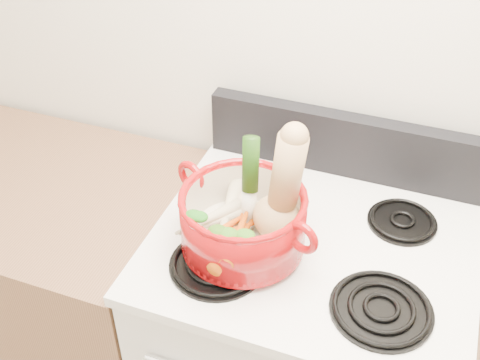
% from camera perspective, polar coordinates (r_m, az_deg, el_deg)
% --- Properties ---
extents(wall_back, '(3.50, 0.02, 2.60)m').
position_cam_1_polar(wall_back, '(1.57, 11.39, 12.13)').
color(wall_back, white).
rests_on(wall_back, floor).
extents(cooktop, '(0.78, 0.67, 0.03)m').
position_cam_1_polar(cooktop, '(1.49, 7.01, -6.17)').
color(cooktop, white).
rests_on(cooktop, stove_body).
extents(control_backsplash, '(0.76, 0.05, 0.18)m').
position_cam_1_polar(control_backsplash, '(1.65, 9.95, 3.33)').
color(control_backsplash, black).
rests_on(control_backsplash, cooktop).
extents(counter_left, '(1.36, 0.65, 0.90)m').
position_cam_1_polar(counter_left, '(2.24, -21.72, -7.97)').
color(counter_left, brown).
rests_on(counter_left, floor).
extents(burner_front_left, '(0.22, 0.22, 0.02)m').
position_cam_1_polar(burner_front_left, '(1.40, -2.19, -7.90)').
color(burner_front_left, black).
rests_on(burner_front_left, cooktop).
extents(burner_front_right, '(0.22, 0.22, 0.02)m').
position_cam_1_polar(burner_front_right, '(1.35, 13.26, -11.76)').
color(burner_front_right, black).
rests_on(burner_front_right, cooktop).
extents(burner_back_left, '(0.17, 0.17, 0.02)m').
position_cam_1_polar(burner_back_left, '(1.61, 1.83, -0.69)').
color(burner_back_left, black).
rests_on(burner_back_left, cooktop).
extents(burner_back_right, '(0.17, 0.17, 0.02)m').
position_cam_1_polar(burner_back_right, '(1.56, 15.14, -3.71)').
color(burner_back_right, black).
rests_on(burner_back_right, cooktop).
extents(dutch_oven, '(0.37, 0.37, 0.14)m').
position_cam_1_polar(dutch_oven, '(1.39, 0.29, -3.88)').
color(dutch_oven, '#960A0C').
rests_on(dutch_oven, burner_front_left).
extents(pot_handle_left, '(0.08, 0.05, 0.08)m').
position_cam_1_polar(pot_handle_left, '(1.44, -4.68, 0.41)').
color(pot_handle_left, '#960A0C').
rests_on(pot_handle_left, dutch_oven).
extents(pot_handle_right, '(0.08, 0.05, 0.08)m').
position_cam_1_polar(pot_handle_right, '(1.28, 5.91, -5.43)').
color(pot_handle_right, '#960A0C').
rests_on(pot_handle_right, dutch_oven).
extents(squash, '(0.18, 0.16, 0.30)m').
position_cam_1_polar(squash, '(1.33, 3.60, -0.59)').
color(squash, tan).
rests_on(squash, dutch_oven).
extents(leek, '(0.05, 0.08, 0.25)m').
position_cam_1_polar(leek, '(1.36, 0.85, -0.34)').
color(leek, silver).
rests_on(leek, dutch_oven).
extents(ginger, '(0.09, 0.08, 0.04)m').
position_cam_1_polar(ginger, '(1.45, 1.08, -2.97)').
color(ginger, tan).
rests_on(ginger, dutch_oven).
extents(parsnip_0, '(0.05, 0.21, 0.06)m').
position_cam_1_polar(parsnip_0, '(1.43, -0.84, -3.48)').
color(parsnip_0, beige).
rests_on(parsnip_0, dutch_oven).
extents(parsnip_1, '(0.16, 0.15, 0.05)m').
position_cam_1_polar(parsnip_1, '(1.41, -2.35, -3.81)').
color(parsnip_1, beige).
rests_on(parsnip_1, dutch_oven).
extents(parsnip_2, '(0.07, 0.21, 0.06)m').
position_cam_1_polar(parsnip_2, '(1.43, -1.05, -2.66)').
color(parsnip_2, beige).
rests_on(parsnip_2, dutch_oven).
extents(parsnip_3, '(0.14, 0.15, 0.05)m').
position_cam_1_polar(parsnip_3, '(1.40, -3.03, -3.60)').
color(parsnip_3, beige).
rests_on(parsnip_3, dutch_oven).
extents(carrot_0, '(0.06, 0.18, 0.05)m').
position_cam_1_polar(carrot_0, '(1.36, -0.60, -6.24)').
color(carrot_0, '#C65B09').
rests_on(carrot_0, dutch_oven).
extents(carrot_1, '(0.13, 0.14, 0.05)m').
position_cam_1_polar(carrot_1, '(1.38, -1.38, -5.24)').
color(carrot_1, '#C04909').
rests_on(carrot_1, dutch_oven).
extents(carrot_2, '(0.10, 0.18, 0.05)m').
position_cam_1_polar(carrot_2, '(1.36, 0.35, -5.59)').
color(carrot_2, '#CD4D0A').
rests_on(carrot_2, dutch_oven).
extents(carrot_3, '(0.09, 0.13, 0.04)m').
position_cam_1_polar(carrot_3, '(1.38, -1.54, -4.70)').
color(carrot_3, '#DC5F0B').
rests_on(carrot_3, dutch_oven).
extents(carrot_4, '(0.05, 0.17, 0.05)m').
position_cam_1_polar(carrot_4, '(1.35, -0.27, -5.52)').
color(carrot_4, '#CD490A').
rests_on(carrot_4, dutch_oven).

